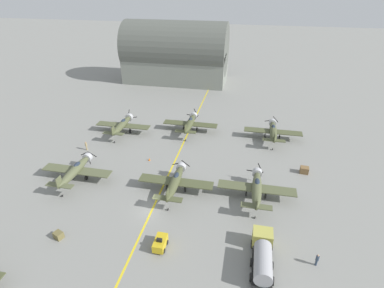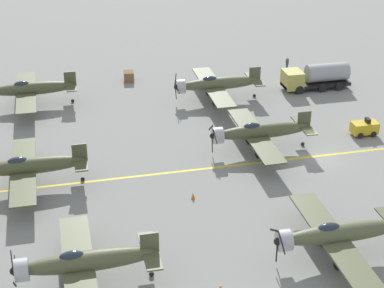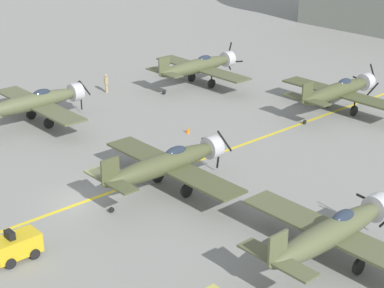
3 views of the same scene
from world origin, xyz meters
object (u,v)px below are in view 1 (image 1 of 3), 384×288
at_px(tow_tractor, 160,243).
at_px(supply_crate_outboard, 58,235).
at_px(airplane_far_center, 190,123).
at_px(traffic_cone, 149,159).
at_px(airplane_mid_right, 257,188).
at_px(airplane_mid_center, 175,181).
at_px(airplane_mid_left, 75,170).
at_px(airplane_far_right, 273,131).
at_px(fuel_tanker, 263,255).
at_px(ground_crew_walking, 86,145).
at_px(airplane_far_left, 122,125).
at_px(hangar, 176,54).
at_px(supply_crate_mid_lane, 304,170).
at_px(ground_crew_inspecting, 317,259).

bearing_deg(tow_tractor, supply_crate_outboard, -175.27).
bearing_deg(airplane_far_center, traffic_cone, -114.06).
height_order(airplane_mid_right, airplane_mid_center, airplane_mid_right).
relative_size(airplane_mid_right, airplane_mid_left, 1.00).
relative_size(airplane_mid_left, airplane_far_right, 1.00).
bearing_deg(airplane_far_right, fuel_tanker, -91.55).
bearing_deg(traffic_cone, ground_crew_walking, 174.58).
xyz_separation_m(airplane_far_left, airplane_mid_center, (16.47, -17.73, 0.00)).
bearing_deg(airplane_far_left, airplane_far_right, 9.75).
bearing_deg(airplane_far_left, airplane_mid_right, -26.54).
xyz_separation_m(airplane_far_center, airplane_mid_left, (-15.08, -21.72, 0.00)).
bearing_deg(airplane_far_center, airplane_mid_center, -87.82).
distance_m(fuel_tanker, traffic_cone, 28.51).
relative_size(airplane_mid_right, traffic_cone, 21.82).
bearing_deg(hangar, ground_crew_walking, -97.74).
relative_size(ground_crew_walking, hangar, 0.06).
bearing_deg(traffic_cone, airplane_mid_right, -19.92).
relative_size(airplane_far_left, supply_crate_outboard, 10.51).
xyz_separation_m(airplane_mid_left, airplane_far_left, (0.72, 18.00, 0.00)).
bearing_deg(supply_crate_outboard, airplane_mid_center, 44.63).
xyz_separation_m(fuel_tanker, supply_crate_mid_lane, (7.37, 21.09, -0.92)).
xyz_separation_m(fuel_tanker, traffic_cone, (-20.73, 19.54, -1.24)).
distance_m(airplane_mid_right, supply_crate_mid_lane, 12.11).
bearing_deg(airplane_mid_right, hangar, 113.77).
distance_m(airplane_mid_left, airplane_far_left, 18.01).
bearing_deg(ground_crew_inspecting, airplane_far_left, 142.43).
relative_size(fuel_tanker, traffic_cone, 14.55).
bearing_deg(hangar, tow_tractor, -77.65).
distance_m(airplane_mid_right, fuel_tanker, 12.39).
distance_m(airplane_mid_right, tow_tractor, 17.11).
xyz_separation_m(ground_crew_walking, supply_crate_outboard, (7.89, -21.95, -0.53)).
distance_m(airplane_far_left, supply_crate_outboard, 30.61).
relative_size(airplane_far_left, airplane_far_right, 1.00).
distance_m(airplane_mid_right, airplane_mid_center, 12.72).
relative_size(airplane_far_center, supply_crate_mid_lane, 8.48).
height_order(airplane_far_center, airplane_far_left, airplane_far_left).
height_order(airplane_mid_center, ground_crew_inspecting, airplane_mid_center).
relative_size(ground_crew_inspecting, supply_crate_mid_lane, 1.25).
xyz_separation_m(airplane_mid_center, fuel_tanker, (13.58, -11.48, -0.50)).
bearing_deg(supply_crate_outboard, fuel_tanker, 2.46).
bearing_deg(airplane_mid_left, airplane_far_right, 38.80).
distance_m(ground_crew_walking, supply_crate_outboard, 23.33).
bearing_deg(airplane_far_right, supply_crate_mid_lane, -63.81).
relative_size(airplane_mid_center, supply_crate_mid_lane, 8.48).
bearing_deg(airplane_mid_center, hangar, 105.58).
height_order(airplane_mid_left, supply_crate_mid_lane, airplane_mid_left).
bearing_deg(airplane_mid_right, supply_crate_outboard, -153.76).
bearing_deg(airplane_far_right, airplane_mid_center, -124.29).
bearing_deg(airplane_far_right, hangar, 132.01).
bearing_deg(supply_crate_mid_lane, fuel_tanker, -109.25).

